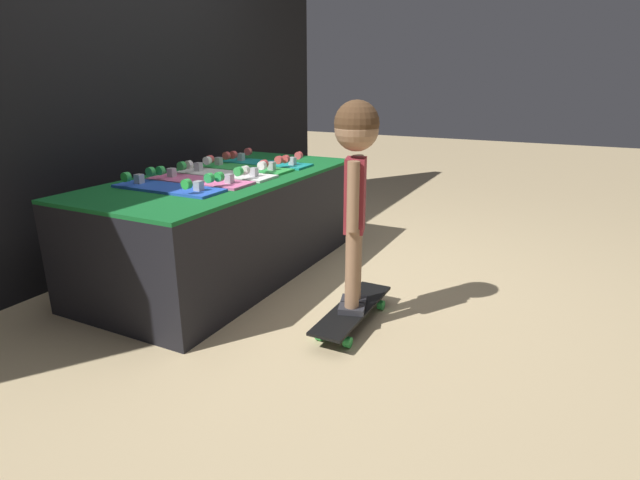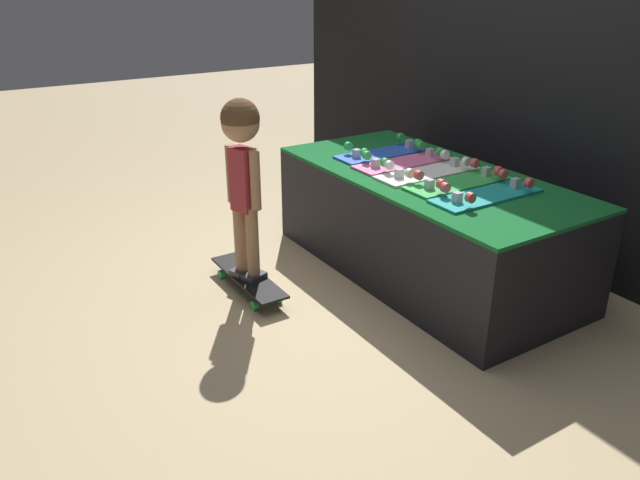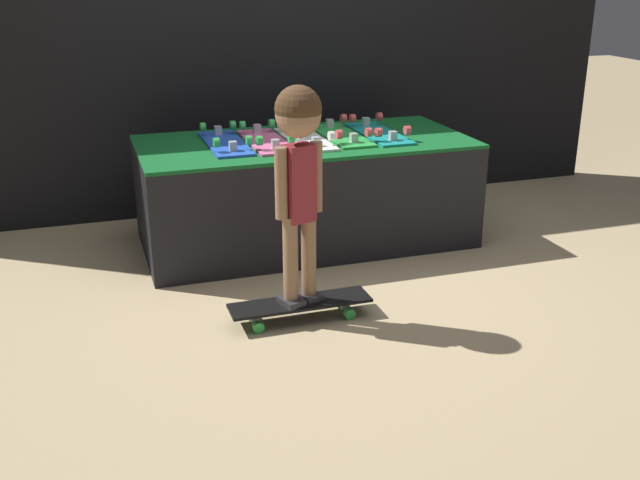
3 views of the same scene
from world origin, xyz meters
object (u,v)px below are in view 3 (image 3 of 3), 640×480
(skateboard_blue_on_rack, at_px, (225,142))
(skateboard_white_on_rack, at_px, (305,137))
(child, at_px, (299,155))
(skateboard_green_on_rack, at_px, (341,134))
(skateboard_teal_on_rack, at_px, (379,132))
(skateboard_pink_on_rack, at_px, (266,140))
(skateboard_on_floor, at_px, (300,305))

(skateboard_blue_on_rack, bearing_deg, skateboard_white_on_rack, -4.26)
(child, bearing_deg, skateboard_white_on_rack, 54.46)
(skateboard_white_on_rack, relative_size, child, 0.63)
(skateboard_green_on_rack, relative_size, skateboard_teal_on_rack, 1.00)
(skateboard_pink_on_rack, distance_m, skateboard_teal_on_rack, 0.69)
(skateboard_white_on_rack, height_order, skateboard_teal_on_rack, same)
(skateboard_teal_on_rack, bearing_deg, skateboard_blue_on_rack, 177.88)
(skateboard_on_floor, xyz_separation_m, child, (0.00, 0.00, 0.73))
(skateboard_white_on_rack, distance_m, skateboard_teal_on_rack, 0.46)
(skateboard_green_on_rack, bearing_deg, child, -118.96)
(skateboard_blue_on_rack, distance_m, child, 1.06)
(skateboard_green_on_rack, xyz_separation_m, child, (-0.57, -1.03, 0.16))
(skateboard_blue_on_rack, relative_size, skateboard_teal_on_rack, 1.00)
(skateboard_green_on_rack, distance_m, child, 1.18)
(skateboard_white_on_rack, relative_size, skateboard_teal_on_rack, 1.00)
(skateboard_white_on_rack, bearing_deg, skateboard_blue_on_rack, 175.74)
(skateboard_blue_on_rack, xyz_separation_m, skateboard_white_on_rack, (0.46, -0.03, 0.00))
(skateboard_on_floor, bearing_deg, child, 45.00)
(skateboard_white_on_rack, xyz_separation_m, child, (-0.34, -1.01, 0.16))
(skateboard_blue_on_rack, height_order, skateboard_teal_on_rack, same)
(skateboard_white_on_rack, bearing_deg, skateboard_on_floor, -108.55)
(skateboard_blue_on_rack, height_order, child, child)
(skateboard_white_on_rack, xyz_separation_m, skateboard_teal_on_rack, (0.46, 0.00, 0.00))
(skateboard_pink_on_rack, bearing_deg, skateboard_blue_on_rack, 173.83)
(skateboard_blue_on_rack, relative_size, child, 0.63)
(skateboard_green_on_rack, distance_m, skateboard_teal_on_rack, 0.23)
(skateboard_teal_on_rack, relative_size, child, 0.63)
(skateboard_green_on_rack, xyz_separation_m, skateboard_teal_on_rack, (0.23, -0.02, 0.00))
(skateboard_blue_on_rack, distance_m, skateboard_green_on_rack, 0.69)
(skateboard_green_on_rack, relative_size, child, 0.63)
(skateboard_pink_on_rack, bearing_deg, child, -96.03)
(skateboard_pink_on_rack, bearing_deg, skateboard_on_floor, -96.03)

